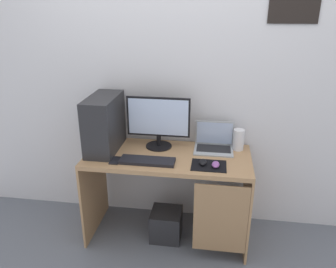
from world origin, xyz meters
TOP-DOWN VIEW (x-y plane):
  - ground_plane at (0.00, 0.00)m, footprint 8.00×8.00m
  - wall_back at (0.00, 0.34)m, footprint 4.00×0.05m
  - desk at (0.02, -0.01)m, footprint 1.31×0.60m
  - pc_tower at (-0.53, 0.04)m, footprint 0.22×0.47m
  - monitor at (-0.10, 0.14)m, footprint 0.52×0.22m
  - laptop at (0.36, 0.17)m, footprint 0.32×0.23m
  - speaker at (0.56, 0.19)m, footprint 0.09×0.09m
  - keyboard at (-0.14, -0.15)m, footprint 0.42×0.14m
  - mousepad at (0.33, -0.14)m, footprint 0.26×0.20m
  - mouse_left at (0.28, -0.13)m, footprint 0.06×0.10m
  - mouse_right at (0.38, -0.16)m, footprint 0.06×0.10m
  - cell_phone at (-0.38, -0.17)m, footprint 0.07×0.13m
  - subwoofer at (-0.01, -0.05)m, footprint 0.25×0.25m

SIDE VIEW (x-z plane):
  - ground_plane at x=0.00m, z-range 0.00..0.00m
  - subwoofer at x=-0.01m, z-range 0.00..0.25m
  - desk at x=0.02m, z-range 0.22..0.97m
  - mousepad at x=0.33m, z-range 0.76..0.76m
  - cell_phone at x=-0.38m, z-range 0.76..0.77m
  - keyboard at x=-0.14m, z-range 0.76..0.78m
  - mouse_left at x=0.28m, z-range 0.76..0.80m
  - mouse_right at x=0.38m, z-range 0.76..0.80m
  - laptop at x=0.36m, z-range 0.69..0.91m
  - speaker at x=0.56m, z-range 0.76..0.93m
  - pc_tower at x=-0.53m, z-range 0.76..1.20m
  - monitor at x=-0.10m, z-range 0.77..1.20m
  - wall_back at x=0.00m, z-range 0.00..2.60m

